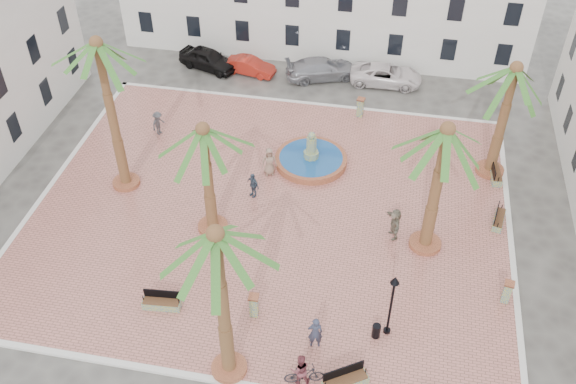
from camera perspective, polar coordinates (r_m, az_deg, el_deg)
name	(u,v)px	position (r m, az deg, el deg)	size (l,w,h in m)	color
ground	(270,211)	(35.82, -1.57, -1.73)	(120.00, 120.00, 0.00)	#56544F
plaza	(270,210)	(35.77, -1.57, -1.64)	(26.00, 22.00, 0.15)	#BA6E62
kerb_n	(304,103)	(44.31, 1.44, 7.89)	(26.30, 0.30, 0.16)	silver
kerb_s	(217,380)	(28.93, -6.34, -16.30)	(26.30, 0.30, 0.16)	silver
kerb_e	(511,242)	(35.97, 19.18, -4.21)	(0.30, 22.30, 0.16)	silver
kerb_w	(54,182)	(40.03, -20.09, 0.85)	(0.30, 22.30, 0.16)	silver
fountain	(311,159)	(38.72, 2.06, 2.98)	(4.35, 4.35, 2.25)	#A85838
palm_nw	(100,59)	(34.00, -16.39, 11.25)	(5.11, 5.11, 9.44)	#A85838
palm_sw	(204,143)	(31.20, -7.48, 4.35)	(5.20, 5.20, 6.88)	#A85838
palm_s	(217,251)	(23.29, -6.32, -5.25)	(5.08, 5.08, 8.67)	#A85838
palm_e	(445,145)	(30.25, 13.76, 4.08)	(5.45, 5.45, 7.80)	#A85838
palm_ne	(513,82)	(36.70, 19.35, 9.21)	(5.40, 5.40, 7.38)	#A85838
bench_s	(162,303)	(31.38, -11.16, -9.67)	(1.86, 0.71, 0.96)	gray
bench_se	(345,382)	(28.40, 5.10, -16.44)	(2.00, 1.57, 1.05)	gray
bench_e	(499,219)	(36.58, 18.21, -2.32)	(0.82, 1.74, 0.88)	gray
bench_ne	(495,174)	(39.54, 17.92, 1.55)	(0.72, 1.87, 0.96)	gray
lamppost_s	(393,296)	(28.49, 9.28, -9.08)	(0.41, 0.41, 3.76)	black
lamppost_e	(501,131)	(39.32, 18.43, 5.20)	(0.39, 0.39, 3.62)	black
bollard_se	(254,305)	(30.24, -3.04, -10.01)	(0.50, 0.50, 1.32)	gray
bollard_n	(360,107)	(42.80, 6.45, 7.52)	(0.57, 0.57, 1.34)	gray
bollard_e	(507,292)	(32.45, 18.90, -8.38)	(0.53, 0.53, 1.28)	gray
litter_bin	(376,331)	(29.96, 7.85, -12.13)	(0.38, 0.38, 0.74)	black
cyclist_a	(315,332)	(28.97, 2.43, -12.37)	(0.68, 0.44, 1.86)	#2E3449
cyclist_b	(300,369)	(27.94, 1.09, -15.50)	(0.84, 0.66, 1.74)	brown
bicycle_b	(304,375)	(28.21, 1.45, -15.94)	(0.49, 1.74, 1.05)	black
pedestrian_fountain_a	(269,162)	(37.53, -1.68, 2.72)	(0.88, 0.57, 1.80)	#91725F
pedestrian_fountain_b	(253,185)	(36.12, -3.14, 0.64)	(0.92, 0.38, 1.57)	#364759
pedestrian_north	(158,123)	(41.63, -11.45, 6.02)	(1.05, 0.60, 1.62)	#46474B
pedestrian_east	(395,223)	(34.00, 9.47, -2.77)	(1.72, 0.55, 1.86)	#726957
car_black	(208,59)	(48.44, -7.10, 11.66)	(1.81, 4.51, 1.54)	black
car_red	(250,66)	(47.58, -3.39, 11.11)	(1.29, 3.70, 1.22)	#B02317
car_silver	(322,69)	(46.97, 3.02, 10.89)	(2.09, 5.15, 1.49)	#94959C
car_white	(386,75)	(46.78, 8.71, 10.25)	(2.33, 5.06, 1.41)	white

